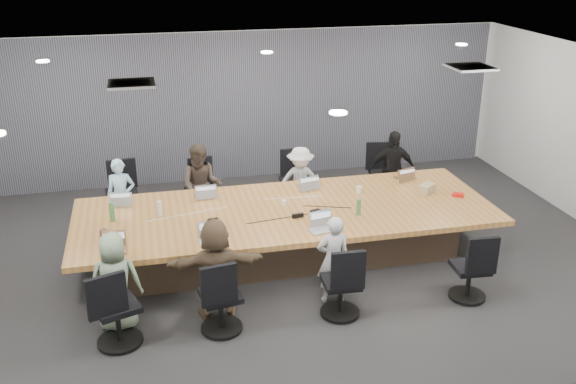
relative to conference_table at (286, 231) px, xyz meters
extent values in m
cube|color=#2B2B2C|center=(0.00, -0.50, -0.40)|extent=(10.00, 8.00, 0.00)
cube|color=white|center=(0.00, -0.50, 2.40)|extent=(10.00, 8.00, 0.00)
cube|color=beige|center=(0.00, 3.50, 1.00)|extent=(10.00, 0.00, 2.80)
cube|color=beige|center=(0.00, -4.50, 1.00)|extent=(10.00, 0.00, 2.80)
cube|color=slate|center=(0.00, 3.42, 1.00)|extent=(9.80, 0.04, 2.80)
cube|color=#4F3D2D|center=(0.00, 0.00, -0.07)|extent=(4.80, 1.40, 0.66)
cube|color=#BE813F|center=(0.00, 0.00, 0.30)|extent=(6.00, 2.20, 0.08)
imported|color=#A8D8F1|center=(-2.34, 1.35, 0.21)|extent=(0.47, 0.32, 1.22)
cube|color=#B2B2B7|center=(-2.34, 0.80, 0.35)|extent=(0.34, 0.26, 0.02)
imported|color=#41362E|center=(-1.08, 1.35, 0.28)|extent=(0.77, 0.66, 1.37)
cube|color=#B2B2B7|center=(-1.08, 0.80, 0.35)|extent=(0.33, 0.23, 0.02)
imported|color=silver|center=(0.55, 1.35, 0.20)|extent=(0.85, 0.59, 1.21)
cube|color=#B2B2B7|center=(0.55, 0.80, 0.35)|extent=(0.39, 0.31, 0.02)
imported|color=black|center=(2.16, 1.35, 0.29)|extent=(0.84, 0.44, 1.38)
cube|color=#8C6647|center=(2.16, 0.80, 0.35)|extent=(0.35, 0.28, 0.02)
imported|color=gray|center=(-2.38, -1.35, 0.22)|extent=(0.64, 0.44, 1.24)
cube|color=#8C6647|center=(-2.38, -0.80, 0.35)|extent=(0.30, 0.22, 0.02)
imported|color=brown|center=(-1.19, -1.35, 0.25)|extent=(1.22, 0.44, 1.29)
cube|color=#B2B2B7|center=(-1.19, -0.80, 0.35)|extent=(0.33, 0.24, 0.02)
imported|color=silver|center=(0.29, -1.35, 0.19)|extent=(0.43, 0.29, 1.18)
cube|color=#B2B2B7|center=(0.29, -0.80, 0.35)|extent=(0.37, 0.29, 0.02)
cylinder|color=#417C42|center=(-2.43, 0.16, 0.47)|extent=(0.09, 0.09, 0.27)
cylinder|color=#417C42|center=(0.95, -0.42, 0.46)|extent=(0.07, 0.07, 0.23)
cylinder|color=silver|center=(-1.78, 0.18, 0.45)|extent=(0.08, 0.08, 0.22)
cylinder|color=white|center=(-0.01, 0.13, 0.38)|extent=(0.08, 0.08, 0.09)
cylinder|color=white|center=(1.23, 0.38, 0.39)|extent=(0.10, 0.10, 0.10)
cylinder|color=brown|center=(-2.53, -0.37, 0.40)|extent=(0.13, 0.13, 0.12)
cube|color=black|center=(-1.07, -0.16, 0.35)|extent=(0.15, 0.11, 0.03)
cube|color=black|center=(0.38, -0.19, 0.35)|extent=(0.17, 0.14, 0.03)
cube|color=black|center=(0.09, -0.31, 0.37)|extent=(0.17, 0.06, 0.06)
cube|color=tan|center=(2.23, 0.12, 0.41)|extent=(0.31, 0.28, 0.14)
cube|color=red|center=(2.64, -0.10, 0.36)|extent=(0.20, 0.18, 0.04)
camera|label=1|loc=(-1.90, -8.24, 4.03)|focal=40.00mm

